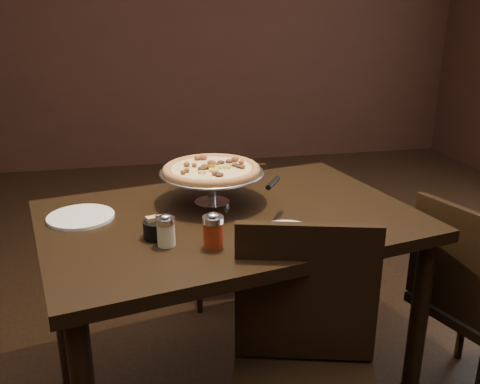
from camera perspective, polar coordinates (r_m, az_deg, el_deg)
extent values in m
cube|color=black|center=(5.35, -8.63, 17.60)|extent=(6.00, 0.02, 2.80)
cube|color=black|center=(1.97, -1.13, -3.03)|extent=(1.49, 1.15, 0.04)
cylinder|color=black|center=(2.18, 18.33, -14.20)|extent=(0.07, 0.07, 0.79)
cylinder|color=black|center=(2.38, -18.55, -11.18)|extent=(0.07, 0.07, 0.79)
cylinder|color=black|center=(2.71, 7.78, -6.37)|extent=(0.07, 0.07, 0.79)
cylinder|color=silver|center=(2.08, -2.99, -1.09)|extent=(0.14, 0.14, 0.01)
cylinder|color=silver|center=(2.06, -3.02, 0.41)|extent=(0.03, 0.03, 0.11)
cylinder|color=silver|center=(2.04, -3.05, 1.92)|extent=(0.10, 0.10, 0.01)
cylinder|color=gray|center=(2.04, -3.05, 2.07)|extent=(0.39, 0.39, 0.01)
torus|color=gray|center=(2.04, -3.05, 2.10)|extent=(0.40, 0.40, 0.01)
cylinder|color=#A65F31|center=(2.03, -3.06, 2.31)|extent=(0.36, 0.36, 0.01)
torus|color=#A65F31|center=(2.03, -3.06, 2.42)|extent=(0.37, 0.37, 0.03)
cylinder|color=#E4CB7D|center=(2.03, -3.06, 2.55)|extent=(0.31, 0.31, 0.01)
cylinder|color=beige|center=(1.73, -7.89, -4.49)|extent=(0.06, 0.06, 0.08)
cylinder|color=silver|center=(1.71, -7.96, -3.03)|extent=(0.06, 0.06, 0.02)
ellipsoid|color=silver|center=(1.70, -7.99, -2.55)|extent=(0.03, 0.03, 0.01)
cylinder|color=maroon|center=(1.70, -2.87, -4.58)|extent=(0.06, 0.06, 0.08)
cylinder|color=silver|center=(1.68, -2.90, -2.96)|extent=(0.07, 0.07, 0.02)
ellipsoid|color=silver|center=(1.67, -2.91, -2.43)|extent=(0.04, 0.04, 0.01)
cylinder|color=black|center=(1.79, -8.78, -3.92)|extent=(0.10, 0.10, 0.06)
cube|color=tan|center=(1.79, -9.32, -3.57)|extent=(0.04, 0.04, 0.06)
cube|color=tan|center=(1.79, -8.40, -3.50)|extent=(0.04, 0.04, 0.06)
cube|color=white|center=(1.78, 8.78, -4.86)|extent=(0.17, 0.17, 0.02)
cylinder|color=white|center=(2.01, -16.62, -2.57)|extent=(0.24, 0.24, 0.01)
cylinder|color=white|center=(1.79, 4.99, -4.55)|extent=(0.23, 0.23, 0.01)
cone|color=silver|center=(1.90, 3.54, 0.88)|extent=(0.16, 0.16, 0.00)
cylinder|color=black|center=(1.90, 3.54, 0.97)|extent=(0.08, 0.12, 0.02)
cube|color=black|center=(2.93, -1.81, -4.23)|extent=(0.39, 0.39, 0.04)
cube|color=black|center=(2.68, -1.27, -1.27)|extent=(0.38, 0.03, 0.40)
cylinder|color=black|center=(3.18, 0.55, -6.28)|extent=(0.03, 0.03, 0.37)
cylinder|color=black|center=(3.14, -5.02, -6.72)|extent=(0.03, 0.03, 0.37)
cylinder|color=black|center=(2.91, 1.77, -8.90)|extent=(0.03, 0.03, 0.37)
cylinder|color=black|center=(2.86, -4.35, -9.44)|extent=(0.03, 0.03, 0.37)
cube|color=black|center=(1.71, 7.08, -10.64)|extent=(0.44, 0.15, 0.47)
cube|color=black|center=(2.41, 24.08, -10.98)|extent=(0.52, 0.52, 0.04)
cube|color=black|center=(2.16, 22.03, -6.94)|extent=(0.16, 0.40, 0.43)
cylinder|color=black|center=(2.72, 22.72, -12.52)|extent=(0.04, 0.04, 0.40)
cylinder|color=black|center=(2.49, 17.88, -15.01)|extent=(0.04, 0.04, 0.40)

